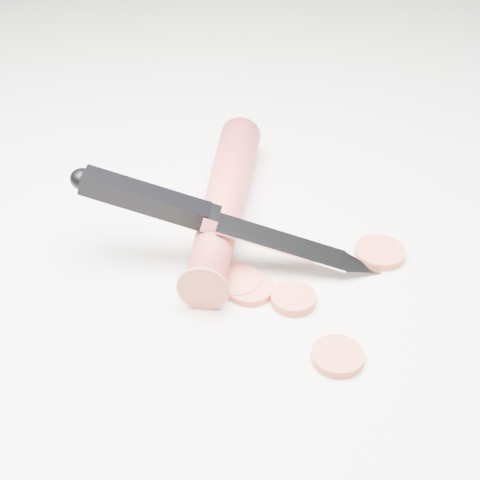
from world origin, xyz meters
TOP-DOWN VIEW (x-y plane):
  - ground at (0.00, 0.00)m, footprint 2.40×2.40m
  - carrot at (0.03, 0.06)m, footprint 0.17×0.18m
  - carrot_slice_0 at (0.10, -0.04)m, footprint 0.04×0.04m
  - carrot_slice_1 at (-0.01, -0.01)m, footprint 0.04×0.04m
  - carrot_slice_2 at (0.02, -0.05)m, footprint 0.03×0.03m
  - carrot_slice_3 at (0.01, -0.11)m, footprint 0.03×0.03m
  - carrot_slice_4 at (-0.00, -0.02)m, footprint 0.03×0.03m
  - kitchen_knife at (0.00, 0.02)m, footprint 0.19×0.17m

SIDE VIEW (x-z plane):
  - ground at x=0.00m, z-range 0.00..0.00m
  - carrot_slice_4 at x=0.00m, z-range 0.00..0.01m
  - carrot_slice_3 at x=0.01m, z-range 0.00..0.01m
  - carrot_slice_1 at x=-0.01m, z-range 0.00..0.01m
  - carrot_slice_0 at x=0.10m, z-range 0.00..0.01m
  - carrot_slice_2 at x=0.02m, z-range 0.00..0.01m
  - carrot at x=0.03m, z-range 0.00..0.03m
  - kitchen_knife at x=0.00m, z-range 0.00..0.07m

